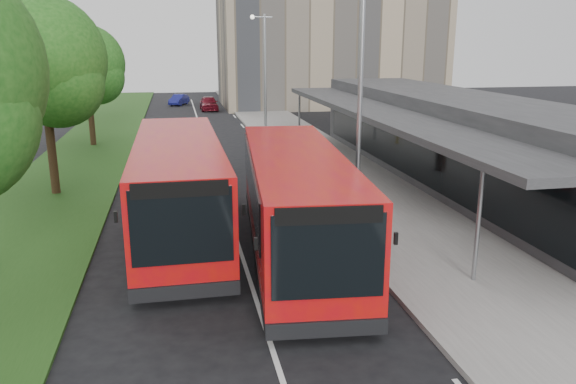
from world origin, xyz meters
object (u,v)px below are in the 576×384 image
lamp_post_far (264,68)px  car_near (209,103)px  bus_main (296,203)px  lamp_post_near (358,94)px  tree_mid (43,68)px  tree_far (87,69)px  bus_second (179,187)px  litter_bin (338,165)px  bollard (291,139)px  car_far (179,100)px

lamp_post_far → car_near: bearing=99.1°
bus_main → car_near: 38.94m
lamp_post_near → lamp_post_far: bearing=90.0°
tree_mid → lamp_post_far: size_ratio=1.04×
tree_far → bus_main: (8.69, -20.82, -3.17)m
lamp_post_far → bus_second: bearing=-107.1°
litter_bin → car_near: 29.79m
litter_bin → bus_second: bearing=-137.8°
lamp_post_near → bus_second: (-5.91, 0.82, -3.05)m
bollard → tree_far: bearing=162.6°
tree_mid → car_near: tree_mid is taller
lamp_post_near → bus_second: bearing=172.1°
tree_far → lamp_post_far: bearing=4.9°
car_near → bus_main: bearing=-90.4°
lamp_post_near → car_far: size_ratio=2.39×
tree_far → bus_second: 19.22m
bus_main → litter_bin: bearing=71.7°
lamp_post_near → car_near: 37.47m
tree_mid → tree_far: tree_mid is taller
bus_second → car_near: bearing=84.8°
tree_far → lamp_post_near: bearing=-59.7°
litter_bin → car_near: (-4.42, 29.46, 0.06)m
tree_far → bollard: tree_far is taller
lamp_post_far → tree_mid: bearing=-130.7°
car_near → tree_mid: bearing=-106.4°
bus_main → litter_bin: bus_main is taller
litter_bin → car_near: bearing=98.5°
lamp_post_near → car_far: (-5.53, 42.55, -4.17)m
tree_mid → bollard: bearing=34.3°
tree_far → bus_second: size_ratio=0.65×
tree_far → car_near: bearing=65.2°
tree_mid → bus_second: tree_mid is taller
tree_mid → bollard: tree_mid is taller
tree_far → litter_bin: size_ratio=7.85×
bus_second → tree_far: bearing=105.7°
bus_main → lamp_post_far: bearing=88.8°
lamp_post_far → bus_second: 20.30m
lamp_post_far → tree_far: bearing=-175.1°
tree_far → bus_main: tree_far is taller
bollard → car_far: size_ratio=0.33×
car_far → litter_bin: bearing=-57.8°
lamp_post_near → litter_bin: size_ratio=8.44×
lamp_post_near → car_near: lamp_post_near is taller
tree_mid → lamp_post_near: tree_mid is taller
lamp_post_near → car_far: lamp_post_near is taller
bus_main → car_far: (-3.09, 44.32, -1.08)m
car_near → car_far: 6.08m
lamp_post_near → bus_main: size_ratio=0.70×
bus_main → car_far: size_ratio=3.42×
lamp_post_near → bus_second: lamp_post_near is taller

